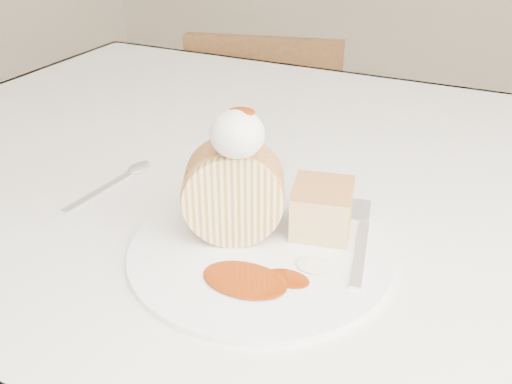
% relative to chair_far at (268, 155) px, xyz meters
% --- Properties ---
extents(table, '(1.40, 0.90, 0.75)m').
position_rel_chair_far_xyz_m(table, '(0.37, -0.62, 0.22)').
color(table, silver).
rests_on(table, ground).
extents(chair_far, '(0.44, 0.44, 0.78)m').
position_rel_chair_far_xyz_m(chair_far, '(0.00, 0.00, 0.00)').
color(chair_far, brown).
rests_on(chair_far, ground).
extents(plate, '(0.32, 0.32, 0.01)m').
position_rel_chair_far_xyz_m(plate, '(0.36, -0.82, 0.31)').
color(plate, white).
rests_on(plate, table).
extents(roulade_slice, '(0.11, 0.09, 0.10)m').
position_rel_chair_far_xyz_m(roulade_slice, '(0.32, -0.81, 0.36)').
color(roulade_slice, beige).
rests_on(roulade_slice, plate).
extents(cake_chunk, '(0.07, 0.07, 0.05)m').
position_rel_chair_far_xyz_m(cake_chunk, '(0.40, -0.77, 0.34)').
color(cake_chunk, '#C67D4B').
rests_on(cake_chunk, plate).
extents(whipped_cream, '(0.05, 0.05, 0.05)m').
position_rel_chair_far_xyz_m(whipped_cream, '(0.33, -0.83, 0.44)').
color(whipped_cream, white).
rests_on(whipped_cream, roulade_slice).
extents(caramel_drizzle, '(0.03, 0.02, 0.01)m').
position_rel_chair_far_xyz_m(caramel_drizzle, '(0.34, -0.82, 0.46)').
color(caramel_drizzle, '#772504').
rests_on(caramel_drizzle, whipped_cream).
extents(caramel_pool, '(0.09, 0.07, 0.00)m').
position_rel_chair_far_xyz_m(caramel_pool, '(0.37, -0.88, 0.32)').
color(caramel_pool, '#772504').
rests_on(caramel_pool, plate).
extents(fork, '(0.05, 0.16, 0.00)m').
position_rel_chair_far_xyz_m(fork, '(0.45, -0.79, 0.32)').
color(fork, silver).
rests_on(fork, plate).
extents(spoon, '(0.03, 0.14, 0.00)m').
position_rel_chair_far_xyz_m(spoon, '(0.12, -0.79, 0.31)').
color(spoon, silver).
rests_on(spoon, table).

